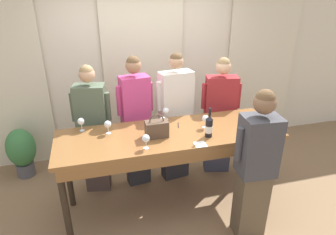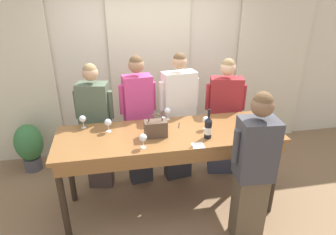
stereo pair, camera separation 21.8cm
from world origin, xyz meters
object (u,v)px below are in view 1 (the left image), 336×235
at_px(wine_bottle, 209,126).
at_px(wine_glass_center_mid, 166,111).
at_px(handbag, 157,129).
at_px(potted_plant, 22,150).
at_px(guest_pink_top, 136,121).
at_px(tasting_bar, 170,142).
at_px(guest_striped_shirt, 220,116).
at_px(host_pouring, 256,166).
at_px(wine_glass_front_left, 108,124).
at_px(wine_glass_center_left, 163,121).
at_px(wine_glass_front_mid, 205,119).
at_px(wine_glass_center_right, 81,122).
at_px(wine_glass_front_right, 146,139).
at_px(guest_olive_jacket, 93,130).
at_px(guest_cream_sweater, 176,118).

xyz_separation_m(wine_bottle, wine_glass_center_mid, (-0.34, 0.54, -0.01)).
xyz_separation_m(handbag, wine_glass_center_mid, (0.20, 0.39, 0.01)).
bearing_deg(potted_plant, guest_pink_top, -20.18).
xyz_separation_m(tasting_bar, guest_striped_shirt, (0.88, 0.62, -0.04)).
bearing_deg(wine_glass_center_mid, tasting_bar, -96.83).
bearing_deg(wine_bottle, host_pouring, -52.70).
distance_m(wine_glass_front_left, wine_glass_center_left, 0.61).
relative_size(wine_glass_front_mid, guest_striped_shirt, 0.09).
distance_m(tasting_bar, wine_glass_center_right, 1.03).
relative_size(wine_glass_front_right, potted_plant, 0.21).
height_order(guest_olive_jacket, host_pouring, guest_olive_jacket).
height_order(handbag, guest_pink_top, guest_pink_top).
relative_size(wine_glass_center_mid, guest_cream_sweater, 0.09).
xyz_separation_m(wine_glass_front_right, guest_olive_jacket, (-0.51, 0.86, -0.26)).
bearing_deg(wine_glass_front_mid, wine_glass_front_right, -158.97).
relative_size(guest_striped_shirt, host_pouring, 1.00).
distance_m(wine_glass_center_left, guest_olive_jacket, 0.95).
xyz_separation_m(wine_bottle, wine_glass_front_left, (-1.05, 0.35, -0.01)).
relative_size(wine_glass_center_right, potted_plant, 0.21).
distance_m(tasting_bar, wine_glass_front_right, 0.46).
height_order(wine_glass_front_mid, wine_glass_center_mid, same).
bearing_deg(guest_striped_shirt, wine_glass_center_left, -152.08).
distance_m(wine_glass_center_mid, potted_plant, 2.17).
bearing_deg(wine_glass_center_left, guest_olive_jacket, 147.42).
bearing_deg(wine_glass_front_right, wine_bottle, 6.20).
distance_m(wine_glass_center_mid, guest_olive_jacket, 0.94).
distance_m(wine_glass_front_right, potted_plant, 2.21).
height_order(wine_glass_front_right, wine_glass_center_left, same).
bearing_deg(wine_glass_center_right, guest_cream_sweater, 13.71).
relative_size(wine_glass_front_mid, guest_pink_top, 0.09).
distance_m(tasting_bar, guest_olive_jacket, 1.04).
distance_m(wine_glass_center_right, host_pouring, 1.93).
xyz_separation_m(guest_olive_jacket, guest_striped_shirt, (1.70, 0.00, -0.01)).
relative_size(tasting_bar, host_pouring, 1.48).
bearing_deg(guest_cream_sweater, potted_plant, 164.67).
distance_m(wine_glass_front_mid, host_pouring, 0.77).
bearing_deg(wine_glass_front_mid, guest_striped_shirt, 51.85).
relative_size(handbag, guest_pink_top, 0.15).
bearing_deg(guest_cream_sweater, wine_glass_front_mid, -72.35).
height_order(wine_glass_center_mid, guest_striped_shirt, guest_striped_shirt).
height_order(wine_glass_center_left, host_pouring, host_pouring).
bearing_deg(potted_plant, guest_striped_shirt, -11.85).
height_order(wine_glass_center_right, host_pouring, host_pouring).
height_order(wine_glass_front_left, guest_striped_shirt, guest_striped_shirt).
relative_size(guest_pink_top, host_pouring, 1.05).
distance_m(tasting_bar, guest_cream_sweater, 0.67).
xyz_separation_m(handbag, wine_glass_front_left, (-0.50, 0.20, 0.02)).
xyz_separation_m(guest_olive_jacket, potted_plant, (-1.01, 0.57, -0.47)).
distance_m(wine_glass_center_left, guest_pink_top, 0.58).
xyz_separation_m(wine_bottle, guest_striped_shirt, (0.49, 0.79, -0.27)).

